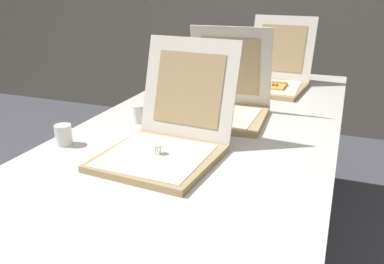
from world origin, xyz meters
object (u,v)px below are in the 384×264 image
Objects in this scene: pizza_box_back at (272,79)px; cup_white_mid at (139,114)px; cup_white_near_left at (63,135)px; cup_white_far at (182,95)px; pizza_box_front at (166,141)px; pizza_box_middle at (224,105)px; table at (204,141)px.

cup_white_mid is (-0.40, -0.75, -0.02)m from pizza_box_back.
cup_white_near_left and cup_white_far have the same top height.
pizza_box_middle is (0.06, 0.45, 0.00)m from pizza_box_front.
pizza_box_middle is at bearing -31.04° from cup_white_far.
table is 4.98× the size of pizza_box_front.
pizza_box_front reaches higher than cup_white_far.
cup_white_near_left is 0.67m from cup_white_far.
cup_white_near_left and cup_white_mid have the same top height.
pizza_box_middle is at bearing -94.16° from pizza_box_back.
cup_white_mid is at bearing 66.72° from cup_white_near_left.
cup_white_far is 0.34m from cup_white_mid.
cup_white_mid is (0.13, 0.31, 0.00)m from cup_white_near_left.
cup_white_mid is (-0.05, -0.33, 0.00)m from cup_white_far.
pizza_box_back reaches higher than cup_white_near_left.
pizza_box_middle reaches higher than cup_white_far.
cup_white_far and cup_white_mid have the same top height.
table is at bearing -93.47° from pizza_box_back.
pizza_box_back is 6.45× the size of cup_white_near_left.
cup_white_near_left is at bearing -134.86° from pizza_box_middle.
pizza_box_back is at bearing 63.37° from cup_white_near_left.
pizza_box_front is at bearing -47.96° from cup_white_mid.
pizza_box_back is 1.18m from cup_white_near_left.
pizza_box_middle is at bearing 83.18° from table.
cup_white_near_left is at bearing -113.28° from cup_white_mid.
cup_white_near_left is (-0.37, -0.04, -0.02)m from pizza_box_front.
pizza_box_front is 1.03m from pizza_box_back.
pizza_box_front is at bearing 6.09° from cup_white_near_left.
pizza_box_front reaches higher than table.
pizza_box_middle is 0.66m from cup_white_near_left.
pizza_box_front is 0.38m from cup_white_near_left.
table is 5.09× the size of pizza_box_back.
table is 0.52m from cup_white_near_left.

